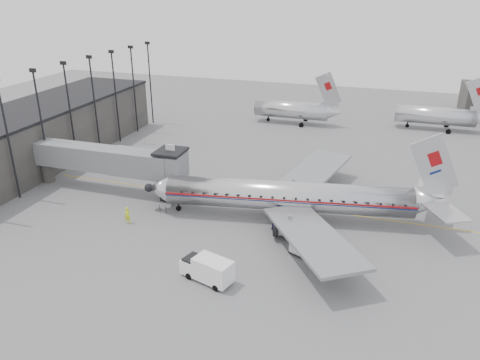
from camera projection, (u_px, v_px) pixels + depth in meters
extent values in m
plane|color=slate|center=(230.00, 222.00, 53.31)|extent=(160.00, 160.00, 0.00)
cube|color=#373532|center=(37.00, 135.00, 70.12)|extent=(12.00, 46.00, 8.00)
cube|color=gold|center=(269.00, 203.00, 57.72)|extent=(60.00, 0.15, 0.01)
cube|color=slate|center=(79.00, 156.00, 61.01)|extent=(12.00, 2.80, 3.00)
cube|color=slate|center=(141.00, 163.00, 58.46)|extent=(8.00, 3.00, 3.10)
cube|color=slate|center=(171.00, 166.00, 57.68)|extent=(3.20, 3.60, 3.20)
cube|color=black|center=(170.00, 151.00, 56.94)|extent=(3.40, 3.80, 0.30)
cube|color=white|center=(170.00, 147.00, 56.75)|extent=(1.20, 0.15, 0.80)
cylinder|color=black|center=(169.00, 188.00, 58.55)|extent=(0.56, 0.56, 2.80)
cube|color=black|center=(169.00, 196.00, 58.96)|extent=(1.60, 2.20, 0.70)
cylinder|color=black|center=(166.00, 199.00, 58.10)|extent=(0.30, 0.60, 0.60)
cylinder|color=black|center=(173.00, 193.00, 59.86)|extent=(0.30, 0.60, 0.60)
cylinder|color=#373532|center=(48.00, 172.00, 63.70)|extent=(1.60, 1.60, 2.80)
cube|color=black|center=(169.00, 196.00, 56.19)|extent=(0.90, 3.20, 2.90)
cylinder|color=black|center=(9.00, 141.00, 56.41)|extent=(0.24, 0.24, 15.00)
cylinder|color=black|center=(42.00, 128.00, 61.66)|extent=(0.24, 0.24, 15.00)
cube|color=black|center=(33.00, 70.00, 58.73)|extent=(0.90, 0.25, 0.50)
cylinder|color=black|center=(71.00, 116.00, 66.92)|extent=(0.24, 0.24, 15.00)
cube|color=black|center=(63.00, 63.00, 63.99)|extent=(0.90, 0.25, 0.50)
cylinder|color=black|center=(95.00, 106.00, 72.18)|extent=(0.24, 0.24, 15.00)
cube|color=black|center=(89.00, 57.00, 69.25)|extent=(0.90, 0.25, 0.50)
cylinder|color=black|center=(116.00, 98.00, 77.43)|extent=(0.24, 0.24, 15.00)
cube|color=black|center=(111.00, 52.00, 74.50)|extent=(0.90, 0.25, 0.50)
cylinder|color=black|center=(134.00, 91.00, 82.69)|extent=(0.24, 0.24, 15.00)
cube|color=black|center=(130.00, 47.00, 79.76)|extent=(0.90, 0.25, 0.50)
cylinder|color=black|center=(150.00, 84.00, 87.94)|extent=(0.24, 0.24, 15.00)
cube|color=black|center=(147.00, 43.00, 85.01)|extent=(0.90, 0.25, 0.50)
cylinder|color=silver|center=(291.00, 110.00, 89.66)|extent=(14.00, 3.20, 3.20)
cube|color=silver|center=(328.00, 89.00, 86.02)|extent=(5.17, 0.26, 6.52)
cylinder|color=black|center=(268.00, 119.00, 91.75)|extent=(0.24, 0.24, 1.00)
cylinder|color=silver|center=(435.00, 116.00, 85.81)|extent=(14.00, 3.20, 3.20)
cube|color=silver|center=(480.00, 94.00, 82.17)|extent=(5.17, 0.26, 6.52)
cylinder|color=black|center=(407.00, 125.00, 87.90)|extent=(0.24, 0.24, 1.00)
cylinder|color=silver|center=(288.00, 196.00, 53.16)|extent=(27.91, 8.06, 3.42)
cone|color=silver|center=(159.00, 188.00, 55.16)|extent=(3.31, 3.84, 3.42)
cone|color=silver|center=(431.00, 202.00, 50.99)|extent=(4.19, 3.83, 3.25)
cube|color=#9C0B0F|center=(288.00, 194.00, 53.07)|extent=(27.92, 8.11, 0.17)
cube|color=navy|center=(288.00, 196.00, 53.16)|extent=(27.92, 8.11, 0.09)
cube|color=silver|center=(434.00, 165.00, 49.36)|extent=(5.64, 1.23, 7.10)
cube|color=gray|center=(312.00, 172.00, 60.49)|extent=(8.57, 15.59, 1.10)
cube|color=gray|center=(312.00, 236.00, 45.33)|extent=(12.44, 15.12, 1.10)
cylinder|color=gray|center=(293.00, 191.00, 58.04)|extent=(3.43, 2.44, 1.94)
cylinder|color=gray|center=(290.00, 228.00, 49.28)|extent=(3.43, 2.44, 1.94)
cylinder|color=black|center=(178.00, 206.00, 55.70)|extent=(0.18, 0.18, 1.20)
cylinder|color=black|center=(304.00, 205.00, 55.94)|extent=(0.24, 0.24, 1.29)
cylinder|color=black|center=(304.00, 206.00, 56.03)|extent=(0.97, 0.48, 0.92)
cylinder|color=black|center=(303.00, 224.00, 51.56)|extent=(0.24, 0.24, 1.29)
cylinder|color=black|center=(303.00, 225.00, 51.65)|extent=(0.97, 0.48, 0.92)
cube|color=white|center=(213.00, 270.00, 42.07)|extent=(3.95, 2.91, 2.06)
cube|color=white|center=(192.00, 265.00, 43.52)|extent=(2.05, 2.24, 1.37)
cube|color=black|center=(192.00, 260.00, 43.29)|extent=(1.61, 1.94, 0.59)
cylinder|color=black|center=(189.00, 276.00, 42.94)|extent=(0.67, 0.42, 0.63)
cylinder|color=black|center=(201.00, 267.00, 44.27)|extent=(0.67, 0.42, 0.63)
cylinder|color=black|center=(216.00, 288.00, 41.29)|extent=(0.67, 0.42, 0.63)
cylinder|color=black|center=(228.00, 278.00, 42.62)|extent=(0.67, 0.42, 0.63)
cube|color=black|center=(283.00, 221.00, 51.46)|extent=(2.03, 1.54, 1.40)
cube|color=black|center=(282.00, 227.00, 51.75)|extent=(2.13, 1.64, 0.12)
cylinder|color=black|center=(274.00, 229.00, 51.49)|extent=(0.30, 0.13, 0.30)
cylinder|color=black|center=(288.00, 231.00, 51.01)|extent=(0.30, 0.13, 0.30)
cylinder|color=black|center=(277.00, 224.00, 52.53)|extent=(0.30, 0.13, 0.30)
cylinder|color=black|center=(291.00, 226.00, 52.06)|extent=(0.30, 0.13, 0.30)
cube|color=silver|center=(301.00, 246.00, 46.62)|extent=(2.38, 2.13, 1.37)
cube|color=black|center=(301.00, 253.00, 46.90)|extent=(2.51, 2.26, 0.12)
cylinder|color=black|center=(291.00, 253.00, 46.99)|extent=(0.32, 0.22, 0.29)
cylinder|color=black|center=(304.00, 258.00, 46.04)|extent=(0.32, 0.22, 0.29)
cylinder|color=black|center=(298.00, 248.00, 47.81)|extent=(0.32, 0.22, 0.29)
cylinder|color=black|center=(311.00, 253.00, 46.86)|extent=(0.32, 0.22, 0.29)
imported|color=#D6EC1B|center=(127.00, 215.00, 52.67)|extent=(0.80, 0.61, 1.95)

